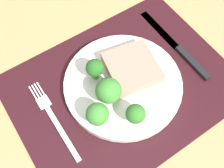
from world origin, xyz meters
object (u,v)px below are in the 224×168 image
plate (123,84)px  knife (179,49)px  steak (132,68)px  fork (54,119)px

plate → knife: bearing=1.9°
plate → steak: (3.02, 1.22, 2.11)cm
plate → fork: (-15.65, 1.42, -0.55)cm
fork → steak: bearing=-2.7°
steak → knife: size_ratio=0.44×
plate → fork: bearing=174.8°
plate → steak: size_ratio=2.41×
knife → plate: bearing=179.3°
fork → knife: (31.66, -0.89, 0.05)cm
plate → steak: 3.88cm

